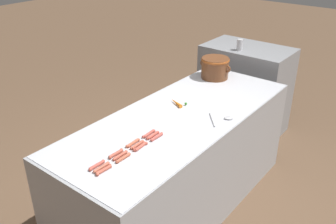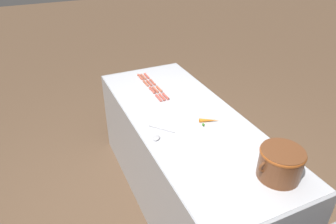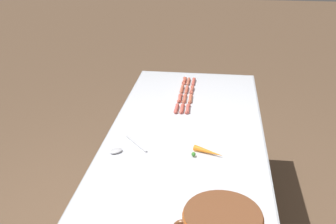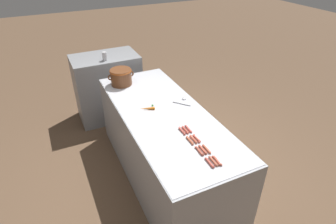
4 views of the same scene
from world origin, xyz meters
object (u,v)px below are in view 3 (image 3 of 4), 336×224
object	(u,v)px
hot_dog_8	(184,81)
carrot	(208,152)
serving_spoon	(123,148)
hot_dog_7	(182,109)
hot_dog_0	(194,81)
hot_dog_3	(188,109)
hot_dog_2	(190,99)
hot_dog_10	(180,98)
hot_dog_4	(188,81)
hot_dog_11	(176,108)
hot_dog_1	(192,90)
hot_dog_5	(187,90)
hot_dog_6	(185,99)
hot_dog_9	(182,89)

from	to	relation	value
hot_dog_8	carrot	distance (m)	1.07
serving_spoon	hot_dog_7	bearing A→B (deg)	-116.15
hot_dog_0	hot_dog_3	xyz separation A→B (m)	(0.00, 0.50, 0.00)
hot_dog_2	hot_dog_3	distance (m)	0.16
hot_dog_10	hot_dog_4	bearing A→B (deg)	-95.28
hot_dog_2	hot_dog_11	distance (m)	0.19
hot_dog_1	serving_spoon	xyz separation A→B (m)	(0.30, 0.87, -0.00)
hot_dog_1	hot_dog_8	size ratio (longest dim) A/B	1.00
hot_dog_1	hot_dog_5	xyz separation A→B (m)	(0.04, 0.00, 0.00)
hot_dog_3	hot_dog_11	distance (m)	0.07
hot_dog_0	hot_dog_10	size ratio (longest dim) A/B	1.00
hot_dog_3	serving_spoon	size ratio (longest dim) A/B	0.59
hot_dog_0	hot_dog_6	world-z (taller)	same
hot_dog_11	serving_spoon	size ratio (longest dim) A/B	0.59
carrot	serving_spoon	bearing A→B (deg)	0.57
hot_dog_3	serving_spoon	xyz separation A→B (m)	(0.30, 0.54, -0.00)
hot_dog_5	hot_dog_9	world-z (taller)	same
hot_dog_2	hot_dog_8	distance (m)	0.35
hot_dog_10	hot_dog_7	bearing A→B (deg)	100.43
hot_dog_1	hot_dog_6	size ratio (longest dim) A/B	1.00
hot_dog_3	hot_dog_6	xyz separation A→B (m)	(0.04, -0.16, 0.00)
hot_dog_9	hot_dog_3	bearing A→B (deg)	101.82
hot_dog_1	hot_dog_7	bearing A→B (deg)	83.42
hot_dog_7	carrot	world-z (taller)	carrot
hot_dog_8	hot_dog_7	bearing A→B (deg)	93.51
hot_dog_1	serving_spoon	size ratio (longest dim) A/B	0.59
hot_dog_0	hot_dog_8	bearing A→B (deg)	-4.90
hot_dog_2	carrot	bearing A→B (deg)	101.73
hot_dog_9	carrot	size ratio (longest dim) A/B	0.78
hot_dog_4	hot_dog_7	distance (m)	0.50
hot_dog_3	carrot	bearing A→B (deg)	105.59
hot_dog_7	hot_dog_9	bearing A→B (deg)	-84.32
hot_dog_9	hot_dog_2	bearing A→B (deg)	113.39
hot_dog_8	hot_dog_10	distance (m)	0.34
hot_dog_0	hot_dog_6	xyz separation A→B (m)	(0.04, 0.34, 0.00)
hot_dog_7	carrot	distance (m)	0.57
hot_dog_0	hot_dog_4	distance (m)	0.04
hot_dog_1	serving_spoon	bearing A→B (deg)	70.82
hot_dog_5	serving_spoon	world-z (taller)	hot_dog_5
carrot	hot_dog_0	bearing A→B (deg)	-81.87
hot_dog_8	serving_spoon	size ratio (longest dim) A/B	0.59
hot_dog_2	hot_dog_1	bearing A→B (deg)	-89.12
hot_dog_4	hot_dog_11	distance (m)	0.50
hot_dog_0	serving_spoon	bearing A→B (deg)	73.73
hot_dog_7	serving_spoon	size ratio (longest dim) A/B	0.59
hot_dog_1	hot_dog_3	xyz separation A→B (m)	(0.00, 0.33, 0.00)
carrot	hot_dog_3	bearing A→B (deg)	-74.41
hot_dog_2	hot_dog_9	bearing A→B (deg)	-66.61
hot_dog_0	hot_dog_5	distance (m)	0.17
hot_dog_7	hot_dog_1	bearing A→B (deg)	-96.58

